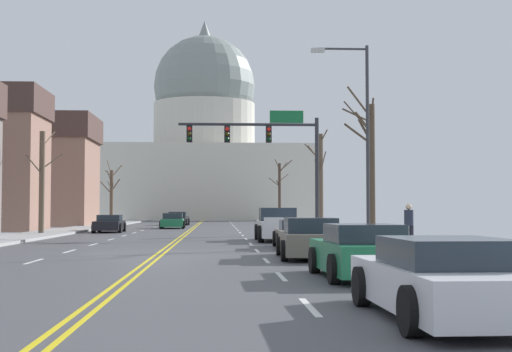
{
  "coord_description": "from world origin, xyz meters",
  "views": [
    {
      "loc": [
        2.02,
        -25.25,
        1.58
      ],
      "look_at": [
        4.74,
        25.84,
        3.93
      ],
      "focal_mm": 50.37,
      "sensor_mm": 36.0,
      "label": 1
    }
  ],
  "objects_px": {
    "sedan_oncoming_00": "(109,224)",
    "pedestrian_00": "(409,223)",
    "sedan_oncoming_02": "(178,219)",
    "sedan_near_04": "(444,280)",
    "street_lamp_right": "(360,126)",
    "pickup_truck_near_00": "(278,226)",
    "sedan_oncoming_01": "(173,221)",
    "sedan_near_03": "(361,252)",
    "sedan_near_01": "(300,235)",
    "sedan_near_02": "(310,239)",
    "signal_gantry": "(268,145)"
  },
  "relations": [
    {
      "from": "sedan_near_01",
      "to": "pedestrian_00",
      "type": "distance_m",
      "value": 4.67
    },
    {
      "from": "sedan_oncoming_02",
      "to": "sedan_near_04",
      "type": "bearing_deg",
      "value": -83.24
    },
    {
      "from": "sedan_near_03",
      "to": "pedestrian_00",
      "type": "height_order",
      "value": "pedestrian_00"
    },
    {
      "from": "street_lamp_right",
      "to": "sedan_near_03",
      "type": "relative_size",
      "value": 1.94
    },
    {
      "from": "sedan_near_03",
      "to": "sedan_oncoming_02",
      "type": "relative_size",
      "value": 0.9
    },
    {
      "from": "sedan_near_02",
      "to": "pedestrian_00",
      "type": "distance_m",
      "value": 5.28
    },
    {
      "from": "sedan_near_01",
      "to": "sedan_oncoming_01",
      "type": "xyz_separation_m",
      "value": [
        -7.0,
        29.85,
        0.03
      ]
    },
    {
      "from": "street_lamp_right",
      "to": "sedan_near_03",
      "type": "height_order",
      "value": "street_lamp_right"
    },
    {
      "from": "sedan_near_01",
      "to": "sedan_oncoming_01",
      "type": "relative_size",
      "value": 1.01
    },
    {
      "from": "pickup_truck_near_00",
      "to": "sedan_near_02",
      "type": "xyz_separation_m",
      "value": [
        -0.06,
        -12.57,
        -0.11
      ]
    },
    {
      "from": "sedan_near_01",
      "to": "sedan_oncoming_02",
      "type": "xyz_separation_m",
      "value": [
        -7.23,
        41.5,
        0.06
      ]
    },
    {
      "from": "street_lamp_right",
      "to": "sedan_near_01",
      "type": "height_order",
      "value": "street_lamp_right"
    },
    {
      "from": "street_lamp_right",
      "to": "sedan_oncoming_01",
      "type": "height_order",
      "value": "street_lamp_right"
    },
    {
      "from": "sedan_near_02",
      "to": "sedan_near_04",
      "type": "height_order",
      "value": "sedan_near_02"
    },
    {
      "from": "street_lamp_right",
      "to": "pickup_truck_near_00",
      "type": "relative_size",
      "value": 1.56
    },
    {
      "from": "street_lamp_right",
      "to": "pickup_truck_near_00",
      "type": "distance_m",
      "value": 8.08
    },
    {
      "from": "sedan_oncoming_02",
      "to": "sedan_oncoming_00",
      "type": "bearing_deg",
      "value": -99.12
    },
    {
      "from": "sedan_near_01",
      "to": "signal_gantry",
      "type": "bearing_deg",
      "value": 92.79
    },
    {
      "from": "sedan_near_01",
      "to": "street_lamp_right",
      "type": "bearing_deg",
      "value": 6.44
    },
    {
      "from": "pickup_truck_near_00",
      "to": "sedan_near_01",
      "type": "bearing_deg",
      "value": -87.05
    },
    {
      "from": "street_lamp_right",
      "to": "sedan_near_02",
      "type": "relative_size",
      "value": 1.77
    },
    {
      "from": "street_lamp_right",
      "to": "pickup_truck_near_00",
      "type": "height_order",
      "value": "street_lamp_right"
    },
    {
      "from": "sedan_oncoming_02",
      "to": "sedan_near_02",
      "type": "bearing_deg",
      "value": -81.82
    },
    {
      "from": "sedan_near_03",
      "to": "sedan_oncoming_02",
      "type": "distance_m",
      "value": 54.69
    },
    {
      "from": "sedan_near_04",
      "to": "sedan_oncoming_02",
      "type": "bearing_deg",
      "value": 96.76
    },
    {
      "from": "signal_gantry",
      "to": "sedan_oncoming_01",
      "type": "xyz_separation_m",
      "value": [
        -6.46,
        18.71,
        -4.61
      ]
    },
    {
      "from": "signal_gantry",
      "to": "sedan_oncoming_02",
      "type": "xyz_separation_m",
      "value": [
        -6.69,
        30.36,
        -4.58
      ]
    },
    {
      "from": "sedan_oncoming_01",
      "to": "sedan_near_04",
      "type": "bearing_deg",
      "value": -81.91
    },
    {
      "from": "pickup_truck_near_00",
      "to": "sedan_near_03",
      "type": "relative_size",
      "value": 1.24
    },
    {
      "from": "sedan_near_02",
      "to": "sedan_oncoming_02",
      "type": "height_order",
      "value": "sedan_near_02"
    },
    {
      "from": "pickup_truck_near_00",
      "to": "sedan_oncoming_02",
      "type": "distance_m",
      "value": 35.67
    },
    {
      "from": "sedan_oncoming_00",
      "to": "pedestrian_00",
      "type": "height_order",
      "value": "pedestrian_00"
    },
    {
      "from": "street_lamp_right",
      "to": "sedan_oncoming_00",
      "type": "relative_size",
      "value": 1.86
    },
    {
      "from": "pickup_truck_near_00",
      "to": "sedan_oncoming_01",
      "type": "height_order",
      "value": "pickup_truck_near_00"
    },
    {
      "from": "pedestrian_00",
      "to": "sedan_near_03",
      "type": "bearing_deg",
      "value": -110.87
    },
    {
      "from": "signal_gantry",
      "to": "pedestrian_00",
      "type": "relative_size",
      "value": 4.88
    },
    {
      "from": "pickup_truck_near_00",
      "to": "sedan_oncoming_02",
      "type": "bearing_deg",
      "value": 101.15
    },
    {
      "from": "sedan_near_04",
      "to": "pedestrian_00",
      "type": "xyz_separation_m",
      "value": [
        3.8,
        16.0,
        0.48
      ]
    },
    {
      "from": "street_lamp_right",
      "to": "sedan_oncoming_01",
      "type": "relative_size",
      "value": 1.8
    },
    {
      "from": "sedan_near_02",
      "to": "pedestrian_00",
      "type": "height_order",
      "value": "pedestrian_00"
    },
    {
      "from": "street_lamp_right",
      "to": "signal_gantry",
      "type": "bearing_deg",
      "value": 105.86
    },
    {
      "from": "sedan_near_01",
      "to": "sedan_oncoming_01",
      "type": "distance_m",
      "value": 30.66
    },
    {
      "from": "street_lamp_right",
      "to": "sedan_near_04",
      "type": "distance_m",
      "value": 19.76
    },
    {
      "from": "sedan_near_03",
      "to": "sedan_oncoming_02",
      "type": "xyz_separation_m",
      "value": [
        -7.16,
        54.21,
        0.01
      ]
    },
    {
      "from": "sedan_near_01",
      "to": "sedan_near_02",
      "type": "relative_size",
      "value": 0.99
    },
    {
      "from": "sedan_oncoming_01",
      "to": "pedestrian_00",
      "type": "bearing_deg",
      "value": -71.82
    },
    {
      "from": "sedan_oncoming_00",
      "to": "pedestrian_00",
      "type": "bearing_deg",
      "value": -57.92
    },
    {
      "from": "sedan_near_03",
      "to": "sedan_oncoming_01",
      "type": "height_order",
      "value": "same"
    },
    {
      "from": "street_lamp_right",
      "to": "sedan_near_01",
      "type": "relative_size",
      "value": 1.79
    },
    {
      "from": "sedan_near_01",
      "to": "sedan_oncoming_02",
      "type": "height_order",
      "value": "sedan_oncoming_02"
    }
  ]
}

